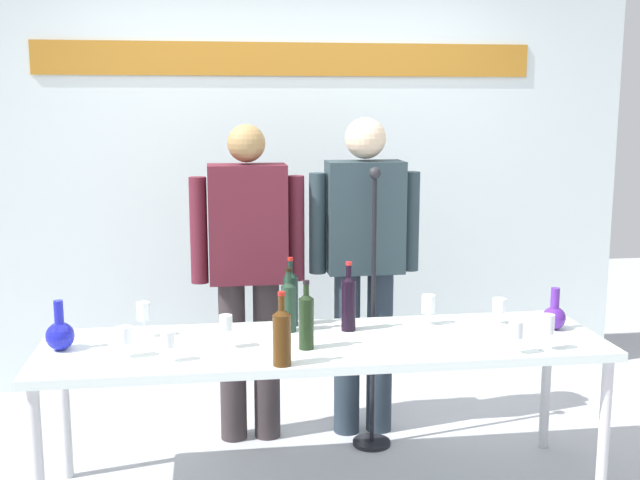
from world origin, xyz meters
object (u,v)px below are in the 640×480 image
wine_bottle_2 (306,319)px  wine_bottle_3 (289,304)px  decanter_blue_left (60,334)px  wine_glass_left_2 (168,340)px  wine_glass_right_1 (428,304)px  wine_bottle_4 (291,297)px  microphone_stand (373,356)px  wine_glass_right_0 (516,330)px  decanter_blue_right (554,316)px  presenter_left (248,264)px  display_table (325,352)px  wine_bottle_1 (282,334)px  wine_glass_left_0 (226,324)px  wine_bottle_0 (349,301)px  wine_glass_right_2 (547,325)px  presenter_right (364,256)px  wine_glass_left_3 (124,336)px  wine_glass_left_1 (143,312)px  wine_glass_right_3 (499,306)px

wine_bottle_2 → wine_bottle_3: wine_bottle_2 is taller
decanter_blue_left → wine_glass_left_2: decanter_blue_left is taller
wine_bottle_2 → wine_glass_right_1: 0.70m
wine_bottle_4 → decanter_blue_left: bearing=-166.8°
wine_bottle_4 → microphone_stand: size_ratio=0.23×
wine_bottle_4 → wine_glass_right_0: 1.07m
decanter_blue_right → presenter_left: bearing=156.5°
display_table → wine_bottle_1: wine_bottle_1 is taller
wine_glass_left_0 → wine_glass_left_2: size_ratio=1.15×
wine_glass_left_2 → wine_glass_right_0: bearing=-4.0°
wine_glass_left_0 → wine_glass_right_1: 1.01m
wine_bottle_2 → wine_glass_left_2: 0.60m
wine_bottle_0 → wine_glass_right_2: wine_bottle_0 is taller
presenter_right → decanter_blue_right: bearing=-37.7°
wine_bottle_0 → wine_glass_left_3: 1.04m
presenter_left → wine_glass_left_2: 0.93m
wine_bottle_3 → wine_glass_left_3: wine_bottle_3 is taller
presenter_left → wine_glass_right_0: size_ratio=11.66×
wine_bottle_3 → wine_glass_right_2: bearing=-22.2°
wine_bottle_2 → microphone_stand: (0.42, 0.56, -0.37)m
wine_bottle_1 → wine_bottle_2: (0.13, 0.20, 0.00)m
wine_bottle_4 → wine_glass_left_0: wine_bottle_4 is taller
decanter_blue_left → wine_bottle_2: size_ratio=0.72×
wine_glass_left_1 → wine_glass_right_2: 1.80m
presenter_left → wine_bottle_1: 0.96m
wine_bottle_0 → wine_bottle_1: 0.58m
wine_bottle_1 → wine_glass_right_3: bearing=22.7°
wine_bottle_0 → wine_bottle_2: (-0.23, -0.25, -0.01)m
wine_bottle_2 → wine_glass_right_2: wine_bottle_2 is taller
wine_glass_right_2 → wine_glass_left_0: bearing=170.8°
display_table → wine_bottle_0: size_ratio=7.67×
decanter_blue_right → wine_glass_right_0: (-0.32, -0.33, 0.04)m
decanter_blue_left → wine_glass_left_3: decanter_blue_left is taller
wine_bottle_0 → wine_glass_right_2: 0.90m
decanter_blue_left → wine_glass_left_2: 0.52m
wine_glass_left_2 → decanter_blue_right: bearing=7.2°
wine_bottle_1 → wine_glass_left_1: (-0.59, 0.48, -0.01)m
wine_glass_left_0 → wine_glass_right_3: wine_glass_left_0 is taller
presenter_right → wine_glass_right_0: size_ratio=11.88×
wine_bottle_2 → wine_glass_left_0: bearing=170.6°
wine_bottle_2 → wine_glass_right_1: (0.63, 0.29, -0.03)m
presenter_right → wine_bottle_3: size_ratio=5.63×
wine_bottle_0 → presenter_left: bearing=131.7°
wine_bottle_2 → decanter_blue_left: bearing=172.9°
wine_glass_right_1 → microphone_stand: bearing=128.9°
presenter_right → microphone_stand: presenter_right is taller
decanter_blue_right → microphone_stand: bearing=151.5°
presenter_right → wine_bottle_0: (-0.17, -0.50, -0.11)m
wine_glass_left_2 → microphone_stand: size_ratio=0.09×
wine_glass_left_3 → presenter_left: bearing=53.5°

